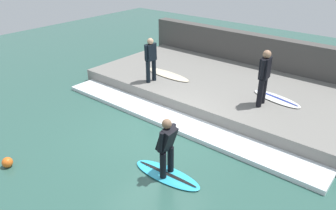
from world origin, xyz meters
The scene contains 11 objects.
ground_plane centered at (0.00, 0.00, 0.00)m, with size 28.00×28.00×0.00m, color #2D564C.
concrete_ledge centered at (3.48, 0.00, 0.23)m, with size 4.40×9.14×0.45m, color slate.
back_wall centered at (5.93, 0.00, 0.80)m, with size 0.50×9.59×1.60m, color #474442.
wave_foam_crest centered at (0.82, 0.00, 0.06)m, with size 0.92×8.68×0.12m, color silver.
surfboard_riding centered at (-1.21, -1.37, 0.03)m, with size 0.66×1.75×0.07m.
surfer_riding centered at (-1.21, -1.37, 0.84)m, with size 0.52×0.39×1.40m.
surfer_waiting_near centered at (2.64, -1.77, 1.38)m, with size 0.56×0.28×1.65m.
surfboard_waiting_near centered at (3.28, -2.00, 0.48)m, with size 0.89×1.70×0.07m.
surfer_waiting_far centered at (1.96, 1.93, 1.30)m, with size 0.51×0.26×1.51m.
surfboard_waiting_far centered at (2.76, 1.87, 0.48)m, with size 0.67×2.02×0.06m.
marker_buoy centered at (-3.31, 1.73, 0.12)m, with size 0.25×0.25×0.25m, color orange.
Camera 1 is at (-5.77, -5.14, 4.72)m, focal length 35.00 mm.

